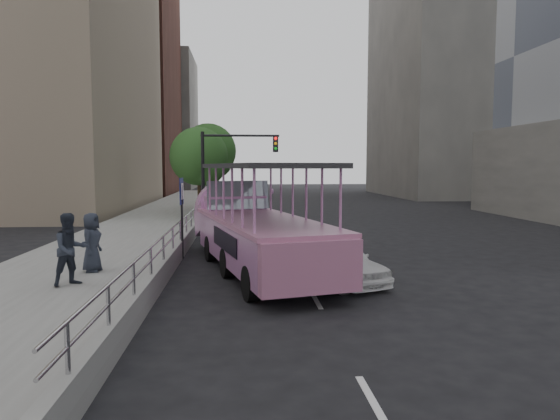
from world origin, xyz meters
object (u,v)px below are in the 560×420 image
object	(u,v)px
pedestrian_mid	(70,249)
traffic_signal	(225,164)
parking_sign	(182,209)
duck_boat	(253,230)
street_tree_far	(210,153)
car	(338,261)
street_tree_near	(200,159)
pedestrian_far	(92,242)

from	to	relation	value
pedestrian_mid	traffic_signal	bearing A→B (deg)	33.82
pedestrian_mid	parking_sign	world-z (taller)	parking_sign
parking_sign	traffic_signal	world-z (taller)	traffic_signal
duck_boat	street_tree_far	xyz separation A→B (m)	(-2.61, 20.06, 3.03)
car	parking_sign	world-z (taller)	parking_sign
pedestrian_mid	traffic_signal	distance (m)	14.55
parking_sign	street_tree_far	size ratio (longest dim) A/B	0.46
car	parking_sign	bearing A→B (deg)	118.09
street_tree_far	street_tree_near	bearing A→B (deg)	-91.91
pedestrian_mid	street_tree_far	xyz separation A→B (m)	(2.14, 23.36, 3.07)
street_tree_far	duck_boat	bearing A→B (deg)	-82.59
pedestrian_far	street_tree_far	xyz separation A→B (m)	(2.10, 21.69, 3.15)
pedestrian_far	traffic_signal	world-z (taller)	traffic_signal
street_tree_near	street_tree_far	size ratio (longest dim) A/B	0.89
traffic_signal	street_tree_far	world-z (taller)	street_tree_far
car	traffic_signal	distance (m)	13.75
pedestrian_far	street_tree_near	world-z (taller)	street_tree_near
street_tree_far	pedestrian_mid	bearing A→B (deg)	-95.24
duck_boat	parking_sign	world-z (taller)	duck_boat
pedestrian_far	traffic_signal	distance (m)	12.97
street_tree_far	parking_sign	bearing A→B (deg)	-89.67
duck_boat	street_tree_near	distance (m)	14.56
car	street_tree_near	world-z (taller)	street_tree_near
duck_boat	pedestrian_far	world-z (taller)	duck_boat
car	pedestrian_mid	size ratio (longest dim) A/B	1.97
car	street_tree_near	xyz separation A→B (m)	(-5.22, 16.38, 3.19)
duck_boat	car	xyz separation A→B (m)	(2.41, -2.32, -0.65)
traffic_signal	street_tree_near	bearing A→B (deg)	114.98
pedestrian_mid	parking_sign	bearing A→B (deg)	24.17
pedestrian_far	parking_sign	size ratio (longest dim) A/B	0.58
car	traffic_signal	bearing A→B (deg)	83.43
pedestrian_far	street_tree_near	distance (m)	16.03
pedestrian_far	duck_boat	bearing A→B (deg)	-66.09
pedestrian_far	street_tree_near	bearing A→B (deg)	-2.10
pedestrian_mid	street_tree_far	distance (m)	23.66
pedestrian_far	parking_sign	world-z (taller)	parking_sign
traffic_signal	pedestrian_far	bearing A→B (deg)	-105.91
parking_sign	street_tree_near	distance (m)	12.46
traffic_signal	parking_sign	bearing A→B (deg)	-98.30
car	traffic_signal	xyz separation A→B (m)	(-3.62, 12.95, 2.87)
duck_boat	street_tree_near	world-z (taller)	street_tree_near
street_tree_near	street_tree_far	xyz separation A→B (m)	(0.20, 6.00, 0.49)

